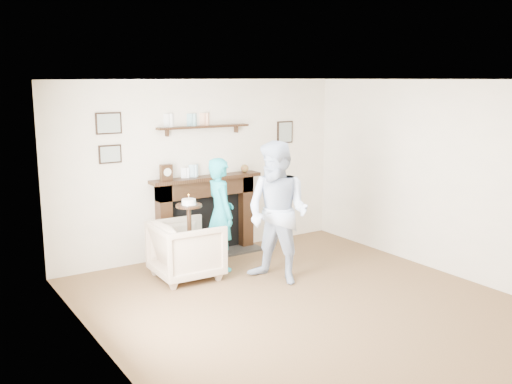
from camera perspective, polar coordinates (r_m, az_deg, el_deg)
ground at (r=6.54m, az=5.21°, el=-11.36°), size 5.00×5.00×0.00m
room_shell at (r=6.65m, az=1.77°, el=3.59°), size 4.54×5.02×2.52m
armchair at (r=7.47m, az=-6.90°, el=-8.47°), size 0.84×0.82×0.74m
man at (r=7.30m, az=2.14°, el=-8.87°), size 0.95×1.06×1.77m
woman at (r=7.77m, az=-3.50°, el=-7.62°), size 0.43×0.59×1.50m
pedestal_table at (r=7.38m, az=-6.68°, el=-3.34°), size 0.34×0.34×1.07m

